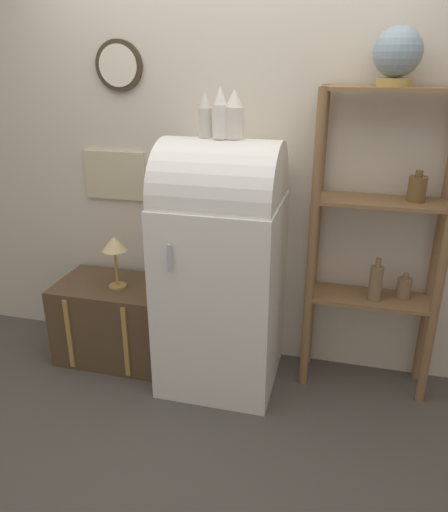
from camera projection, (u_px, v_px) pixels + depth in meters
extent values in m
plane|color=#4C4742|center=(212.00, 396.00, 2.97)|extent=(12.00, 12.00, 0.00)
cube|color=beige|center=(236.00, 151.00, 2.98)|extent=(7.00, 0.05, 2.70)
cylinder|color=#382D1E|center=(119.00, 66.00, 2.93)|extent=(0.29, 0.03, 0.29)
cylinder|color=beige|center=(118.00, 66.00, 2.91)|extent=(0.24, 0.01, 0.24)
cube|color=#C6B793|center=(115.00, 176.00, 3.20)|extent=(0.41, 0.02, 0.31)
cube|color=white|center=(221.00, 293.00, 2.95)|extent=(0.67, 0.65, 1.14)
cylinder|color=white|center=(221.00, 195.00, 2.73)|extent=(0.66, 0.62, 0.62)
cylinder|color=#B7B7BC|center=(170.00, 258.00, 2.56)|extent=(0.02, 0.02, 0.15)
cube|color=brown|center=(114.00, 320.00, 3.29)|extent=(0.70, 0.47, 0.53)
cube|color=#AD8942|center=(69.00, 334.00, 3.12)|extent=(0.03, 0.01, 0.47)
cube|color=#AD8942|center=(126.00, 343.00, 3.03)|extent=(0.03, 0.01, 0.47)
cylinder|color=olive|center=(312.00, 252.00, 2.77)|extent=(0.05, 0.05, 1.74)
cylinder|color=olive|center=(443.00, 264.00, 2.61)|extent=(0.05, 0.05, 1.74)
cylinder|color=olive|center=(315.00, 238.00, 2.98)|extent=(0.05, 0.05, 1.74)
cylinder|color=olive|center=(437.00, 248.00, 2.82)|extent=(0.05, 0.05, 1.74)
cube|color=olive|center=(369.00, 298.00, 2.90)|extent=(0.71, 0.26, 0.02)
cube|color=olive|center=(381.00, 202.00, 2.69)|extent=(0.71, 0.26, 0.02)
cube|color=olive|center=(395.00, 88.00, 2.47)|extent=(0.71, 0.26, 0.02)
cylinder|color=#7F6647|center=(376.00, 284.00, 2.82)|extent=(0.07, 0.07, 0.20)
cylinder|color=#7F6647|center=(378.00, 263.00, 2.78)|extent=(0.03, 0.03, 0.05)
cylinder|color=#7F6647|center=(404.00, 288.00, 2.86)|extent=(0.08, 0.08, 0.12)
cylinder|color=#7F6647|center=(406.00, 276.00, 2.83)|extent=(0.03, 0.03, 0.03)
cylinder|color=brown|center=(417.00, 189.00, 2.64)|extent=(0.10, 0.10, 0.13)
cylinder|color=brown|center=(419.00, 173.00, 2.61)|extent=(0.04, 0.04, 0.03)
cylinder|color=#AD8942|center=(394.00, 82.00, 2.46)|extent=(0.17, 0.17, 0.04)
sphere|color=#7F939E|center=(398.00, 52.00, 2.41)|extent=(0.24, 0.24, 0.24)
cylinder|color=beige|center=(205.00, 123.00, 2.62)|extent=(0.07, 0.07, 0.15)
cone|color=beige|center=(205.00, 100.00, 2.58)|extent=(0.06, 0.06, 0.08)
cylinder|color=white|center=(220.00, 122.00, 2.57)|extent=(0.08, 0.08, 0.17)
cone|color=white|center=(220.00, 95.00, 2.52)|extent=(0.06, 0.06, 0.09)
cylinder|color=silver|center=(234.00, 123.00, 2.58)|extent=(0.11, 0.11, 0.16)
cone|color=silver|center=(234.00, 98.00, 2.54)|extent=(0.09, 0.09, 0.09)
cylinder|color=#AD8942|center=(118.00, 286.00, 3.14)|extent=(0.11, 0.11, 0.02)
cylinder|color=#AD8942|center=(116.00, 268.00, 3.09)|extent=(0.02, 0.02, 0.23)
cone|color=#DBC184|center=(114.00, 243.00, 3.03)|extent=(0.15, 0.15, 0.09)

